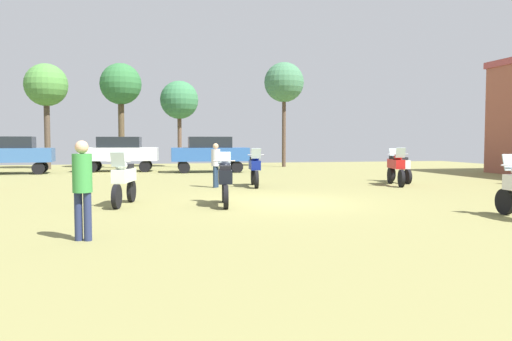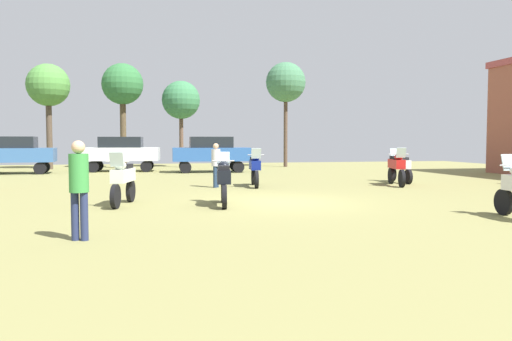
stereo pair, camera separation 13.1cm
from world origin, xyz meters
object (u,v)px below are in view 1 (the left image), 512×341
(motorcycle_7, at_px, (225,179))
(person_2, at_px, (216,162))
(car_1, at_px, (210,152))
(tree_3, at_px, (284,83))
(motorcycle_1, at_px, (399,166))
(tree_2, at_px, (121,86))
(motorcycle_3, at_px, (255,168))
(person_1, at_px, (82,182))
(tree_4, at_px, (179,101))
(car_3, at_px, (120,151))
(motorcycle_9, at_px, (396,167))
(car_4, at_px, (10,152))
(motorcycle_8, at_px, (124,179))
(tree_1, at_px, (46,86))

(motorcycle_7, height_order, person_2, person_2)
(car_1, relative_size, tree_3, 0.62)
(motorcycle_1, xyz_separation_m, tree_2, (-11.92, 14.14, 4.58))
(motorcycle_1, bearing_deg, tree_3, 99.96)
(motorcycle_3, height_order, car_1, car_1)
(person_1, height_order, tree_4, tree_4)
(car_3, relative_size, person_2, 2.65)
(motorcycle_1, relative_size, tree_4, 0.39)
(tree_3, bearing_deg, motorcycle_7, -110.36)
(motorcycle_3, xyz_separation_m, person_1, (-5.34, -9.82, 0.31))
(motorcycle_1, distance_m, tree_2, 19.05)
(motorcycle_3, height_order, motorcycle_9, motorcycle_9)
(person_1, bearing_deg, motorcycle_3, 80.56)
(motorcycle_1, height_order, tree_2, tree_2)
(tree_4, bearing_deg, person_2, -89.30)
(person_1, distance_m, tree_2, 24.88)
(motorcycle_9, xyz_separation_m, tree_3, (-0.33, 15.04, 4.93))
(tree_4, bearing_deg, person_1, -98.23)
(person_1, bearing_deg, tree_2, 109.40)
(motorcycle_9, bearing_deg, person_2, 7.87)
(motorcycle_7, bearing_deg, motorcycle_3, 76.90)
(car_1, relative_size, tree_2, 0.65)
(car_1, distance_m, car_3, 5.28)
(car_4, height_order, person_1, car_4)
(tree_4, bearing_deg, car_1, -78.09)
(motorcycle_8, bearing_deg, person_1, 96.89)
(motorcycle_7, bearing_deg, car_3, 109.17)
(motorcycle_8, distance_m, person_1, 4.99)
(car_3, height_order, tree_4, tree_4)
(car_4, bearing_deg, motorcycle_3, -134.87)
(car_4, relative_size, tree_1, 0.67)
(motorcycle_9, distance_m, tree_2, 19.55)
(motorcycle_3, relative_size, tree_1, 0.35)
(motorcycle_1, height_order, car_1, car_1)
(tree_2, bearing_deg, tree_1, -177.82)
(person_2, bearing_deg, car_1, 27.08)
(motorcycle_3, relative_size, car_1, 0.52)
(person_2, relative_size, tree_1, 0.26)
(motorcycle_3, height_order, tree_4, tree_4)
(person_2, bearing_deg, motorcycle_9, -62.06)
(motorcycle_3, distance_m, person_1, 11.18)
(motorcycle_9, height_order, person_1, person_1)
(motorcycle_8, bearing_deg, motorcycle_9, -144.99)
(motorcycle_3, distance_m, tree_4, 15.75)
(motorcycle_1, bearing_deg, tree_2, 135.12)
(car_4, bearing_deg, tree_3, -78.14)
(motorcycle_9, height_order, tree_1, tree_1)
(motorcycle_9, height_order, car_4, car_4)
(car_3, bearing_deg, car_1, -104.23)
(motorcycle_3, distance_m, motorcycle_7, 5.85)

